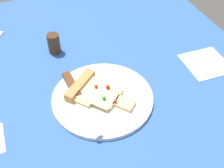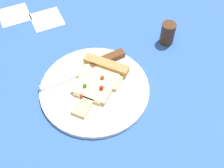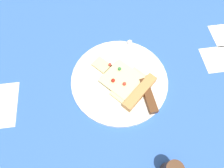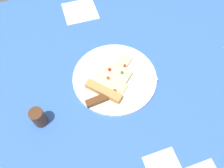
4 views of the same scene
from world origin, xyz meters
TOP-DOWN VIEW (x-y plane):
  - ground_plane at (0.05, 0.01)cm, footprint 121.56×121.56cm
  - plate at (-9.68, 4.30)cm, footprint 27.37×27.37cm
  - pizza_slice at (-7.96, 2.35)cm, footprint 17.38×18.19cm
  - knife at (-3.34, 2.42)cm, footprint 4.18×24.09cm
  - pepper_shaker at (-2.24, -20.93)cm, footprint 3.92×3.92cm

SIDE VIEW (x-z plane):
  - ground_plane at x=0.05cm, z-range -3.00..0.00cm
  - plate at x=-9.68cm, z-range 0.00..1.10cm
  - knife at x=-3.34cm, z-range 0.48..2.93cm
  - pizza_slice at x=-7.96cm, z-range 0.69..3.08cm
  - pepper_shaker at x=-2.24cm, z-range 0.00..6.48cm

